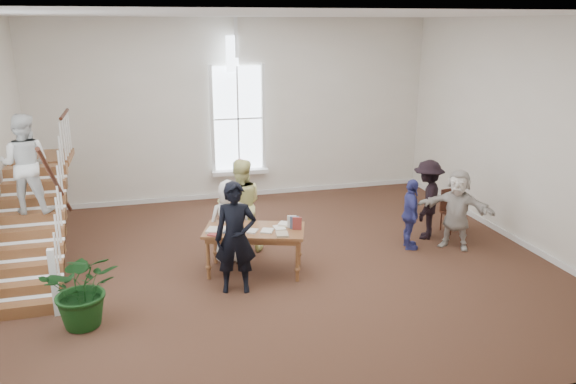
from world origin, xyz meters
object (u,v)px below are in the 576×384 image
object	(u,v)px
woman_cluster_a	(411,214)
floor_plant	(83,288)
person_yellow	(240,205)
side_chair	(451,208)
library_table	(254,234)
woman_cluster_b	(427,200)
police_officer	(236,238)
woman_cluster_c	(457,209)
elderly_woman	(230,222)

from	to	relation	value
woman_cluster_a	floor_plant	size ratio (longest dim) A/B	1.17
person_yellow	side_chair	bearing A→B (deg)	-174.68
person_yellow	floor_plant	size ratio (longest dim) A/B	1.52
library_table	floor_plant	distance (m)	3.06
woman_cluster_a	floor_plant	xyz separation A→B (m)	(-6.07, -1.50, -0.11)
library_table	person_yellow	distance (m)	1.12
library_table	person_yellow	bearing A→B (deg)	110.03
woman_cluster_a	woman_cluster_b	bearing A→B (deg)	-36.68
library_table	person_yellow	xyz separation A→B (m)	(-0.03, 1.10, 0.19)
side_chair	police_officer	bearing A→B (deg)	-171.41
library_table	woman_cluster_c	size ratio (longest dim) A/B	1.21
woman_cluster_b	side_chair	bearing A→B (deg)	144.29
library_table	police_officer	size ratio (longest dim) A/B	1.03
woman_cluster_c	side_chair	size ratio (longest dim) A/B	1.75
person_yellow	police_officer	bearing A→B (deg)	83.81
woman_cluster_b	floor_plant	xyz separation A→B (m)	(-6.67, -1.95, -0.23)
person_yellow	woman_cluster_a	size ratio (longest dim) A/B	1.30
elderly_woman	person_yellow	size ratio (longest dim) A/B	0.86
woman_cluster_b	police_officer	bearing A→B (deg)	-35.80
police_officer	woman_cluster_c	world-z (taller)	police_officer
police_officer	side_chair	size ratio (longest dim) A/B	2.06
woman_cluster_a	woman_cluster_c	size ratio (longest dim) A/B	0.89
side_chair	floor_plant	bearing A→B (deg)	-173.12
woman_cluster_a	side_chair	world-z (taller)	woman_cluster_a
elderly_woman	woman_cluster_c	bearing A→B (deg)	172.83
library_table	person_yellow	size ratio (longest dim) A/B	1.05
person_yellow	woman_cluster_c	distance (m)	4.30
police_officer	floor_plant	size ratio (longest dim) A/B	1.56
elderly_woman	woman_cluster_b	distance (m)	4.19
person_yellow	woman_cluster_a	bearing A→B (deg)	173.06
police_officer	woman_cluster_a	distance (m)	3.81
woman_cluster_a	woman_cluster_c	bearing A→B (deg)	-86.08
floor_plant	person_yellow	bearing A→B (deg)	39.44
library_table	floor_plant	bearing A→B (deg)	-138.78
woman_cluster_a	floor_plant	bearing A→B (deg)	120.29
elderly_woman	side_chair	xyz separation A→B (m)	(4.90, 0.39, -0.29)
police_officer	woman_cluster_c	xyz separation A→B (m)	(4.58, 0.75, -0.14)
elderly_woman	woman_cluster_b	world-z (taller)	woman_cluster_b
elderly_woman	woman_cluster_a	xyz separation A→B (m)	(3.58, -0.30, -0.08)
library_table	woman_cluster_a	distance (m)	3.27
police_officer	floor_plant	world-z (taller)	police_officer
floor_plant	police_officer	bearing A→B (deg)	12.80
library_table	police_officer	distance (m)	0.81
police_officer	person_yellow	bearing A→B (deg)	88.47
floor_plant	woman_cluster_c	bearing A→B (deg)	10.53
person_yellow	woman_cluster_b	xyz separation A→B (m)	(3.88, -0.35, -0.09)
floor_plant	library_table	bearing A→B (deg)	22.89
police_officer	woman_cluster_a	size ratio (longest dim) A/B	1.33
floor_plant	side_chair	world-z (taller)	floor_plant
library_table	woman_cluster_c	world-z (taller)	woman_cluster_c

